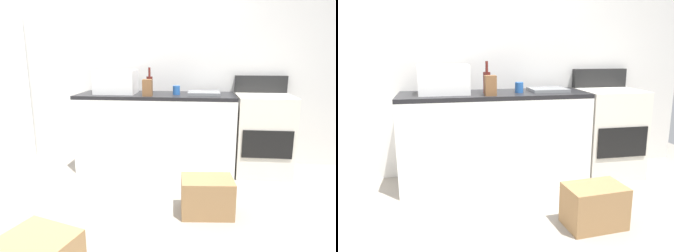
# 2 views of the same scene
# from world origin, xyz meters

# --- Properties ---
(ground_plane) EXTENTS (6.00, 6.00, 0.00)m
(ground_plane) POSITION_xyz_m (0.00, 0.00, 0.00)
(ground_plane) COLOR gray
(wall_back) EXTENTS (5.00, 0.10, 2.60)m
(wall_back) POSITION_xyz_m (0.00, 1.55, 1.30)
(wall_back) COLOR silver
(wall_back) RESTS_ON ground_plane
(kitchen_counter) EXTENTS (1.80, 0.60, 0.90)m
(kitchen_counter) POSITION_xyz_m (0.30, 1.20, 0.45)
(kitchen_counter) COLOR white
(kitchen_counter) RESTS_ON ground_plane
(stove_oven) EXTENTS (0.60, 0.61, 1.10)m
(stove_oven) POSITION_xyz_m (1.52, 1.21, 0.47)
(stove_oven) COLOR silver
(stove_oven) RESTS_ON ground_plane
(microwave) EXTENTS (0.46, 0.34, 0.27)m
(microwave) POSITION_xyz_m (-0.17, 1.20, 1.04)
(microwave) COLOR white
(microwave) RESTS_ON kitchen_counter
(sink_basin) EXTENTS (0.36, 0.32, 0.03)m
(sink_basin) POSITION_xyz_m (0.85, 1.21, 0.92)
(sink_basin) COLOR slate
(sink_basin) RESTS_ON kitchen_counter
(wine_bottle) EXTENTS (0.07, 0.07, 0.30)m
(wine_bottle) POSITION_xyz_m (0.23, 1.18, 1.01)
(wine_bottle) COLOR #591E19
(wine_bottle) RESTS_ON kitchen_counter
(coffee_mug) EXTENTS (0.08, 0.08, 0.10)m
(coffee_mug) POSITION_xyz_m (0.54, 1.15, 0.95)
(coffee_mug) COLOR #2659A5
(coffee_mug) RESTS_ON kitchen_counter
(knife_block) EXTENTS (0.10, 0.10, 0.18)m
(knife_block) POSITION_xyz_m (0.24, 1.00, 0.99)
(knife_block) COLOR brown
(knife_block) RESTS_ON kitchen_counter
(cardboard_box_large) EXTENTS (0.46, 0.33, 0.32)m
(cardboard_box_large) POSITION_xyz_m (0.88, 0.16, 0.16)
(cardboard_box_large) COLOR olive
(cardboard_box_large) RESTS_ON ground_plane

